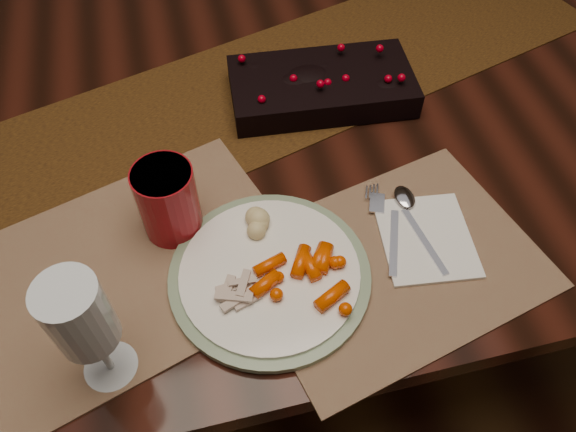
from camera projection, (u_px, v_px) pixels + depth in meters
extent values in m
plane|color=black|center=(266.00, 316.00, 1.58)|extent=(5.00, 5.00, 0.00)
cube|color=black|center=(261.00, 242.00, 1.28)|extent=(1.80, 1.00, 0.75)
cube|color=#522504|center=(220.00, 108.00, 1.00)|extent=(1.60, 0.77, 0.00)
cube|color=brown|center=(394.00, 262.00, 0.81)|extent=(0.46, 0.38, 0.00)
cube|color=brown|center=(133.00, 268.00, 0.80)|extent=(0.53, 0.45, 0.00)
cylinder|color=white|center=(270.00, 274.00, 0.78)|extent=(0.36, 0.36, 0.02)
cube|color=white|center=(426.00, 238.00, 0.83)|extent=(0.15, 0.17, 0.01)
cylinder|color=maroon|center=(168.00, 201.00, 0.80)|extent=(0.09, 0.09, 0.12)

